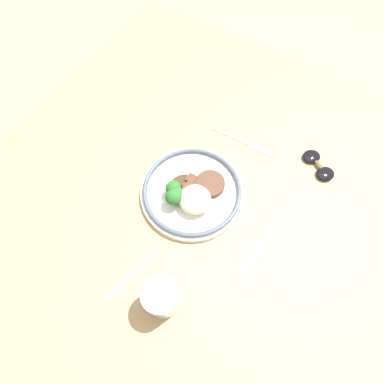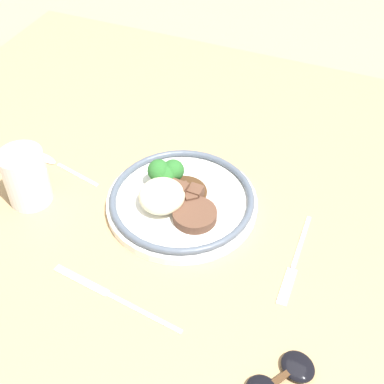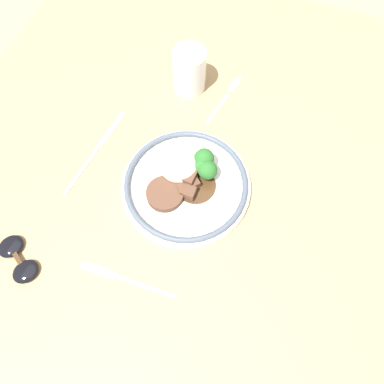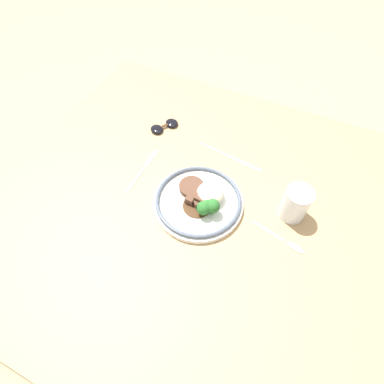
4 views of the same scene
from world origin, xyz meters
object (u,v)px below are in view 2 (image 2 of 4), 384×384
fork (293,266)px  spoon (53,162)px  plate (178,199)px  juice_glass (27,180)px  knife (111,296)px  sunglasses (281,379)px

fork → spoon: 0.50m
plate → fork: bearing=167.2°
juice_glass → fork: juice_glass is taller
plate → spoon: (0.27, -0.02, -0.02)m
spoon → plate: bearing=-170.6°
fork → knife: size_ratio=0.84×
sunglasses → spoon: bearing=6.2°
fork → knife: (0.24, 0.16, -0.00)m
knife → plate: bearing=-87.8°
plate → spoon: 0.27m
fork → spoon: spoon is taller
fork → spoon: size_ratio=1.21×
spoon → sunglasses: size_ratio=1.40×
fork → plate: bearing=-103.8°
plate → sunglasses: bearing=136.2°
knife → spoon: size_ratio=1.44×
spoon → sunglasses: bearing=166.6°
fork → knife: same height
juice_glass → spoon: bearing=-78.9°
fork → sunglasses: bearing=8.7°
juice_glass → fork: 0.48m
juice_glass → fork: (-0.47, -0.03, -0.04)m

